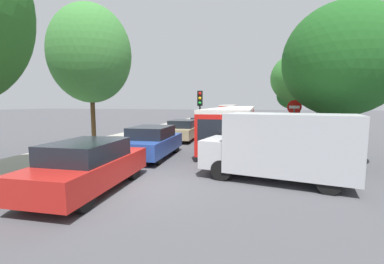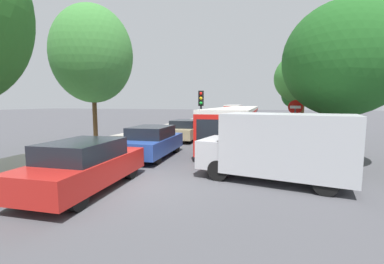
% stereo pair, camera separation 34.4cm
% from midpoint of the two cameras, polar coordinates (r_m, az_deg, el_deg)
% --- Properties ---
extents(ground_plane, '(200.00, 200.00, 0.00)m').
position_cam_midpoint_polar(ground_plane, '(8.64, -11.17, -11.64)').
color(ground_plane, '#47474C').
extents(kerb_strip_left, '(3.20, 49.41, 0.14)m').
position_cam_midpoint_polar(kerb_strip_left, '(28.95, -5.59, 1.25)').
color(kerb_strip_left, '#9E998E').
rests_on(kerb_strip_left, ground).
extents(articulated_bus, '(2.46, 15.95, 2.37)m').
position_cam_midpoint_polar(articulated_bus, '(18.94, 9.18, 2.41)').
color(articulated_bus, red).
rests_on(articulated_bus, ground).
extents(city_bus_rear, '(2.81, 11.10, 2.37)m').
position_cam_midpoint_polar(city_bus_rear, '(47.12, 7.98, 4.78)').
color(city_bus_rear, red).
rests_on(city_bus_rear, ground).
extents(queued_car_red, '(2.05, 4.50, 1.54)m').
position_cam_midpoint_polar(queued_car_red, '(8.47, -23.16, -6.94)').
color(queued_car_red, '#B21E19').
rests_on(queued_car_red, ground).
extents(queued_car_blue, '(2.05, 4.50, 1.54)m').
position_cam_midpoint_polar(queued_car_blue, '(12.77, -9.61, -2.15)').
color(queued_car_blue, '#284799').
rests_on(queued_car_blue, ground).
extents(queued_car_tan, '(1.96, 4.30, 1.47)m').
position_cam_midpoint_polar(queued_car_tan, '(18.45, -2.52, 0.45)').
color(queued_car_tan, tan).
rests_on(queued_car_tan, ground).
extents(queued_car_silver, '(1.83, 4.01, 1.37)m').
position_cam_midpoint_polar(queued_car_silver, '(23.64, 1.58, 1.64)').
color(queued_car_silver, '#B7BABF').
rests_on(queued_car_silver, ground).
extents(queued_car_green, '(2.03, 4.45, 1.52)m').
position_cam_midpoint_polar(queued_car_green, '(28.64, 4.06, 2.61)').
color(queued_car_green, '#236638').
rests_on(queued_car_green, ground).
extents(queued_car_graphite, '(1.96, 4.31, 1.47)m').
position_cam_midpoint_polar(queued_car_graphite, '(34.16, 5.71, 3.17)').
color(queued_car_graphite, '#47474C').
rests_on(queued_car_graphite, ground).
extents(white_van, '(5.27, 2.83, 2.31)m').
position_cam_midpoint_polar(white_van, '(9.23, 18.25, -2.76)').
color(white_van, '#B7BABF').
rests_on(white_van, ground).
extents(traffic_light, '(0.36, 0.38, 3.40)m').
position_cam_midpoint_polar(traffic_light, '(15.43, 1.13, 5.81)').
color(traffic_light, '#56595E').
rests_on(traffic_light, ground).
extents(no_entry_sign, '(0.70, 0.08, 2.82)m').
position_cam_midpoint_polar(no_entry_sign, '(13.94, 21.03, 2.76)').
color(no_entry_sign, '#56595E').
rests_on(no_entry_sign, ground).
extents(direction_sign_post, '(0.18, 1.40, 3.60)m').
position_cam_midpoint_polar(direction_sign_post, '(16.37, 25.55, 5.47)').
color(direction_sign_post, '#56595E').
rests_on(direction_sign_post, ground).
extents(tree_left_mid, '(4.50, 4.50, 8.12)m').
position_cam_midpoint_polar(tree_left_mid, '(16.06, -22.34, 15.28)').
color(tree_left_mid, '#51381E').
rests_on(tree_left_mid, ground).
extents(tree_right_near, '(4.92, 4.92, 6.87)m').
position_cam_midpoint_polar(tree_right_near, '(12.96, 29.53, 13.13)').
color(tree_right_near, '#51381E').
rests_on(tree_right_near, ground).
extents(tree_right_mid, '(4.70, 4.70, 6.85)m').
position_cam_midpoint_polar(tree_right_mid, '(23.32, 22.46, 10.99)').
color(tree_right_mid, '#51381E').
rests_on(tree_right_mid, ground).
extents(tree_right_far, '(3.45, 3.45, 5.15)m').
position_cam_midpoint_polar(tree_right_far, '(33.05, 20.98, 7.57)').
color(tree_right_far, '#51381E').
rests_on(tree_right_far, ground).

